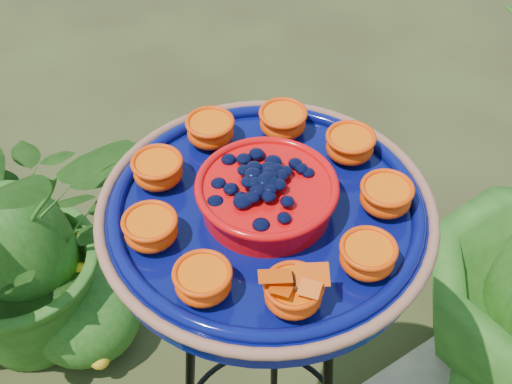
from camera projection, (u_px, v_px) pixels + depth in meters
tripod_stand at (264, 360)px, 1.37m from camera, size 0.42×0.42×0.97m
feeder_dish at (267, 210)px, 1.07m from camera, size 0.58×0.58×0.12m
shrub_back_left at (17, 234)px, 1.86m from camera, size 0.89×0.86×0.77m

